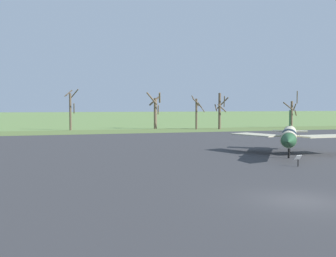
% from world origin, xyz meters
% --- Properties ---
extents(ground_plane, '(600.00, 600.00, 0.00)m').
position_xyz_m(ground_plane, '(0.00, 0.00, 0.00)').
color(ground_plane, '#607F42').
extents(asphalt_apron, '(99.94, 61.93, 0.05)m').
position_xyz_m(asphalt_apron, '(0.00, 18.58, 0.03)').
color(asphalt_apron, '#333335').
rests_on(asphalt_apron, ground).
extents(grass_verge_strip, '(159.94, 12.00, 0.06)m').
position_xyz_m(grass_verge_strip, '(0.00, 55.55, 0.03)').
color(grass_verge_strip, '#556B35').
rests_on(grass_verge_strip, ground).
extents(jet_fighter_rear_left, '(10.31, 11.97, 4.17)m').
position_xyz_m(jet_fighter_rear_left, '(9.89, 15.92, 1.90)').
color(jet_fighter_rear_left, '#B7B293').
rests_on(jet_fighter_rear_left, ground).
extents(info_placard_rear_left, '(0.52, 0.35, 0.93)m').
position_xyz_m(info_placard_rear_left, '(6.48, 9.55, 0.58)').
color(info_placard_rear_left, black).
rests_on(info_placard_rear_left, ground).
extents(bare_tree_left_of_center, '(2.68, 2.41, 7.87)m').
position_xyz_m(bare_tree_left_of_center, '(-7.01, 62.51, 3.99)').
color(bare_tree_left_of_center, brown).
rests_on(bare_tree_left_of_center, ground).
extents(bare_tree_center, '(3.16, 3.08, 7.39)m').
position_xyz_m(bare_tree_center, '(9.52, 62.20, 3.94)').
color(bare_tree_center, brown).
rests_on(bare_tree_center, ground).
extents(bare_tree_right_of_center, '(2.84, 1.87, 6.69)m').
position_xyz_m(bare_tree_right_of_center, '(16.62, 57.59, 3.46)').
color(bare_tree_right_of_center, brown).
rests_on(bare_tree_right_of_center, ground).
extents(bare_tree_far_right, '(2.88, 3.14, 7.16)m').
position_xyz_m(bare_tree_far_right, '(21.25, 56.88, 3.87)').
color(bare_tree_far_right, brown).
rests_on(bare_tree_far_right, ground).
extents(bare_tree_backdrop_extra, '(3.31, 2.55, 7.82)m').
position_xyz_m(bare_tree_backdrop_extra, '(38.58, 58.36, 3.38)').
color(bare_tree_backdrop_extra, brown).
rests_on(bare_tree_backdrop_extra, ground).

